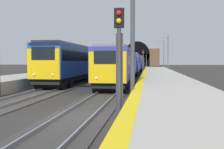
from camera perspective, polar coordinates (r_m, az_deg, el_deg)
The scene contains 13 objects.
ground_plane at distance 11.93m, azimuth -7.36°, elevation -9.18°, with size 320.00×320.00×0.00m, color #302D2B.
platform_right at distance 11.53m, azimuth 14.76°, elevation -7.21°, with size 112.00×4.52×0.97m, color #ADA89E.
platform_right_edge_strip at distance 11.38m, azimuth 4.65°, elevation -4.75°, with size 112.00×0.50×0.01m, color yellow.
track_main_line at distance 11.92m, azimuth -7.36°, elevation -8.98°, with size 160.00×2.73×0.21m.
train_main_approaching at distance 59.90m, azimuth 4.81°, elevation 2.51°, with size 81.35×3.07×3.70m.
train_adjacent_platform at distance 41.06m, azimuth -3.74°, elevation 2.74°, with size 39.15×3.06×5.04m.
railway_signal_near at distance 10.73m, azimuth 1.49°, elevation 3.89°, with size 0.39×0.38×4.51m.
railway_signal_mid at distance 52.68m, azimuth 6.47°, elevation 3.06°, with size 0.39×0.38×4.52m.
railway_signal_far at distance 109.06m, azimuth 7.12°, elevation 3.10°, with size 0.39×0.38×4.89m.
overhead_signal_gantry at distance 18.54m, azimuth -10.26°, elevation 12.88°, with size 0.70×9.39×7.53m.
tunnel_portal at distance 128.83m, azimuth 5.24°, elevation 3.57°, with size 2.77×20.56×11.51m.
catenary_mast_near at distance 62.10m, azimuth 11.49°, elevation 4.36°, with size 0.22×1.91×8.15m.
catenary_mast_far at distance 79.45m, azimuth 10.66°, elevation 4.14°, with size 0.22×2.49×8.38m.
Camera 1 is at (-11.26, -3.05, 2.48)m, focal length 44.09 mm.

